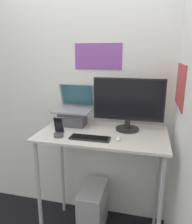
% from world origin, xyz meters
% --- Properties ---
extents(wall_back, '(6.00, 0.06, 2.60)m').
position_xyz_m(wall_back, '(-0.00, 0.70, 1.30)').
color(wall_back, white).
rests_on(wall_back, ground_plane).
extents(wall_side_right, '(0.06, 6.00, 2.60)m').
position_xyz_m(wall_side_right, '(0.63, 0.00, 1.30)').
color(wall_side_right, white).
rests_on(wall_side_right, ground_plane).
extents(desk, '(1.09, 0.62, 1.09)m').
position_xyz_m(desk, '(0.00, 0.31, 0.94)').
color(desk, beige).
rests_on(desk, ground_plane).
extents(laptop, '(0.34, 0.31, 0.37)m').
position_xyz_m(laptop, '(-0.31, 0.46, 1.20)').
color(laptop, '#4C4C51').
rests_on(laptop, desk).
extents(monitor, '(0.61, 0.20, 0.46)m').
position_xyz_m(monitor, '(0.20, 0.43, 1.32)').
color(monitor, black).
rests_on(monitor, desk).
extents(keyboard, '(0.32, 0.11, 0.02)m').
position_xyz_m(keyboard, '(-0.07, 0.15, 1.10)').
color(keyboard, black).
rests_on(keyboard, desk).
extents(mouse, '(0.04, 0.07, 0.03)m').
position_xyz_m(mouse, '(0.16, 0.17, 1.11)').
color(mouse, white).
rests_on(mouse, desk).
extents(cell_phone, '(0.08, 0.08, 0.16)m').
position_xyz_m(cell_phone, '(-0.33, 0.13, 1.14)').
color(cell_phone, '#4C4C51').
rests_on(cell_phone, desk).
extents(computer_tower, '(0.23, 0.41, 0.48)m').
position_xyz_m(computer_tower, '(-0.11, 0.39, 0.24)').
color(computer_tower, silver).
rests_on(computer_tower, ground_plane).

